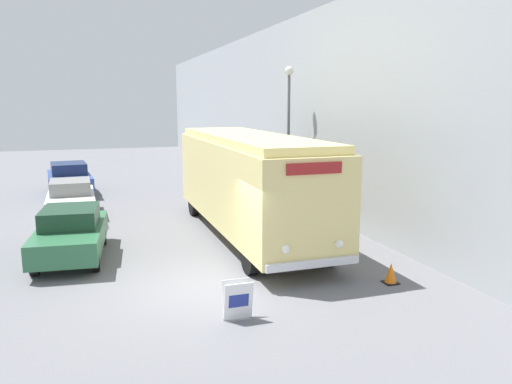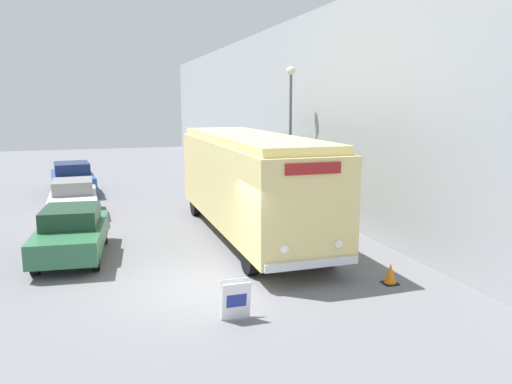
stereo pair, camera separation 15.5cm
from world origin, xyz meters
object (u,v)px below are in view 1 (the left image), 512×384
at_px(streetlamp, 289,117).
at_px(parked_car_mid, 71,199).
at_px(traffic_cone, 391,273).
at_px(parked_car_far, 69,178).
at_px(parked_car_near, 71,233).
at_px(sign_board, 238,301).
at_px(vintage_bus, 249,180).

bearing_deg(streetlamp, parked_car_mid, 171.11).
distance_m(parked_car_mid, traffic_cone, 13.02).
height_order(streetlamp, traffic_cone, streetlamp).
distance_m(streetlamp, parked_car_far, 11.80).
relative_size(streetlamp, parked_car_near, 1.40).
xyz_separation_m(sign_board, parked_car_mid, (-3.56, 11.17, 0.36)).
distance_m(parked_car_near, traffic_cone, 9.10).
bearing_deg(parked_car_mid, traffic_cone, -53.83).
relative_size(sign_board, traffic_cone, 1.58).
xyz_separation_m(parked_car_mid, traffic_cone, (7.85, -10.38, -0.51)).
distance_m(parked_car_near, parked_car_mid, 5.58).
distance_m(sign_board, parked_car_mid, 11.73).
bearing_deg(traffic_cone, parked_car_far, 116.66).
xyz_separation_m(parked_car_near, parked_car_mid, (-0.13, 5.58, 0.01)).
height_order(parked_car_far, traffic_cone, parked_car_far).
bearing_deg(vintage_bus, sign_board, -109.85).
height_order(sign_board, parked_car_mid, parked_car_mid).
xyz_separation_m(sign_board, traffic_cone, (4.29, 0.79, -0.15)).
distance_m(vintage_bus, traffic_cone, 6.12).
relative_size(vintage_bus, parked_car_mid, 2.56).
height_order(vintage_bus, parked_car_far, vintage_bus).
relative_size(parked_car_near, parked_car_far, 0.92).
distance_m(streetlamp, traffic_cone, 9.77).
xyz_separation_m(streetlamp, parked_car_far, (-8.93, 7.05, -3.12)).
bearing_deg(parked_car_near, traffic_cone, -26.11).
height_order(parked_car_mid, traffic_cone, parked_car_mid).
relative_size(streetlamp, parked_car_far, 1.29).
height_order(streetlamp, parked_car_mid, streetlamp).
xyz_separation_m(vintage_bus, streetlamp, (2.87, 3.49, 1.97)).
relative_size(parked_car_near, traffic_cone, 8.00).
height_order(streetlamp, parked_car_far, streetlamp).
bearing_deg(vintage_bus, traffic_cone, -70.02).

